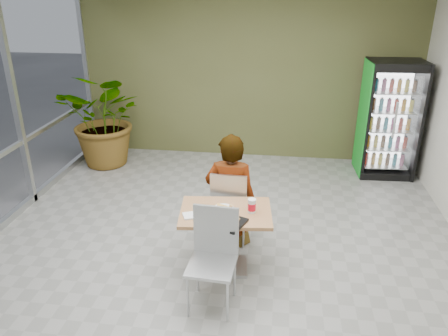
{
  "coord_description": "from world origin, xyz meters",
  "views": [
    {
      "loc": [
        0.65,
        -4.27,
        3.07
      ],
      "look_at": [
        0.0,
        0.48,
        1.0
      ],
      "focal_mm": 35.0,
      "sensor_mm": 36.0,
      "label": 1
    }
  ],
  "objects": [
    {
      "name": "soda_cup",
      "position": [
        0.39,
        -0.11,
        0.83
      ],
      "size": [
        0.09,
        0.09,
        0.16
      ],
      "color": "white",
      "rests_on": "dining_table"
    },
    {
      "name": "cafeteria_tray",
      "position": [
        0.1,
        -0.36,
        0.76
      ],
      "size": [
        0.54,
        0.47,
        0.03
      ],
      "primitive_type": "cube",
      "rotation": [
        0.0,
        0.0,
        -0.38
      ],
      "color": "black",
      "rests_on": "dining_table"
    },
    {
      "name": "napkin_stack",
      "position": [
        -0.26,
        -0.28,
        0.76
      ],
      "size": [
        0.19,
        0.19,
        0.02
      ],
      "primitive_type": "cube",
      "rotation": [
        0.0,
        0.0,
        0.41
      ],
      "color": "white",
      "rests_on": "dining_table"
    },
    {
      "name": "chair_near",
      "position": [
        0.06,
        -0.66,
        0.61
      ],
      "size": [
        0.49,
        0.49,
        1.04
      ],
      "rotation": [
        0.0,
        0.0,
        -0.06
      ],
      "color": "#AFB1B3",
      "rests_on": "ground"
    },
    {
      "name": "pizza_plate",
      "position": [
        0.07,
        -0.09,
        0.77
      ],
      "size": [
        0.34,
        0.32,
        0.03
      ],
      "color": "white",
      "rests_on": "dining_table"
    },
    {
      "name": "seated_woman",
      "position": [
        0.08,
        0.47,
        0.57
      ],
      "size": [
        0.66,
        0.44,
        1.74
      ],
      "primitive_type": "imported",
      "rotation": [
        0.0,
        0.0,
        3.11
      ],
      "color": "black",
      "rests_on": "ground"
    },
    {
      "name": "beverage_fridge",
      "position": [
        2.41,
        2.94,
        0.96
      ],
      "size": [
        0.91,
        0.72,
        1.92
      ],
      "rotation": [
        0.0,
        0.0,
        0.05
      ],
      "color": "black",
      "rests_on": "ground"
    },
    {
      "name": "dining_table",
      "position": [
        0.1,
        -0.12,
        0.54
      ],
      "size": [
        1.06,
        0.8,
        0.75
      ],
      "rotation": [
        0.0,
        0.0,
        0.11
      ],
      "color": "#AA6B49",
      "rests_on": "ground"
    },
    {
      "name": "potted_plant",
      "position": [
        -2.37,
        2.71,
        0.84
      ],
      "size": [
        1.72,
        1.55,
        1.68
      ],
      "primitive_type": "imported",
      "rotation": [
        0.0,
        0.0,
        -0.17
      ],
      "color": "#346729",
      "rests_on": "ground"
    },
    {
      "name": "chair_far",
      "position": [
        0.08,
        0.42,
        0.58
      ],
      "size": [
        0.45,
        0.46,
        0.99
      ],
      "rotation": [
        0.0,
        0.0,
        3.11
      ],
      "color": "#AFB1B3",
      "rests_on": "ground"
    },
    {
      "name": "ground",
      "position": [
        0.0,
        0.0,
        0.0
      ],
      "size": [
        7.0,
        7.0,
        0.0
      ],
      "primitive_type": "plane",
      "color": "gray",
      "rests_on": "ground"
    },
    {
      "name": "room_envelope",
      "position": [
        0.0,
        0.0,
        1.6
      ],
      "size": [
        6.0,
        7.0,
        3.2
      ],
      "primitive_type": null,
      "color": "silver",
      "rests_on": "ground"
    }
  ]
}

